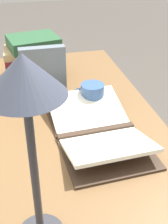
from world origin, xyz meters
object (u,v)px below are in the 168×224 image
object	(u,v)px
book_stack_tall	(34,57)
reading_lamp	(27,101)
open_book	(96,129)
coffee_mug	(92,96)
book_standing_upright	(43,73)

from	to	relation	value
book_stack_tall	reading_lamp	world-z (taller)	reading_lamp
open_book	coffee_mug	world-z (taller)	coffee_mug
book_stack_tall	book_standing_upright	distance (m)	0.22
book_stack_tall	book_standing_upright	world-z (taller)	book_standing_upright
book_stack_tall	coffee_mug	world-z (taller)	book_stack_tall
open_book	book_stack_tall	distance (m)	0.58
open_book	reading_lamp	xyz separation A→B (m)	(-0.39, 0.24, 0.36)
open_book	coffee_mug	distance (m)	0.20
reading_lamp	open_book	bearing A→B (deg)	-32.24
open_book	book_standing_upright	world-z (taller)	book_standing_upright
book_stack_tall	reading_lamp	xyz separation A→B (m)	(-0.94, 0.08, 0.28)
reading_lamp	coffee_mug	bearing A→B (deg)	-25.45
open_book	book_stack_tall	size ratio (longest dim) A/B	1.75
open_book	book_standing_upright	bearing A→B (deg)	20.09
open_book	book_standing_upright	size ratio (longest dim) A/B	2.28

